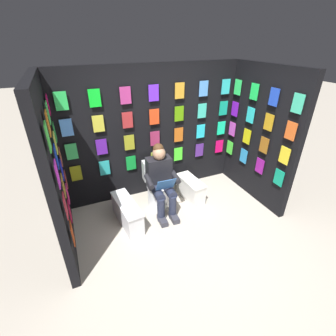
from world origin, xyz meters
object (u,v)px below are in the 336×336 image
(toilet, at_px, (157,187))
(person_reading, at_px, (161,180))
(comic_longbox_far, at_px, (127,213))
(comic_longbox_near, at_px, (191,189))

(toilet, height_order, person_reading, person_reading)
(comic_longbox_far, bearing_deg, person_reading, -177.80)
(toilet, bearing_deg, comic_longbox_near, 173.09)
(toilet, bearing_deg, person_reading, 90.37)
(toilet, xyz_separation_m, person_reading, (0.01, 0.23, 0.27))
(person_reading, xyz_separation_m, comic_longbox_far, (0.62, 0.09, -0.41))
(person_reading, distance_m, comic_longbox_near, 0.76)
(person_reading, bearing_deg, comic_longbox_near, -166.39)
(toilet, height_order, comic_longbox_far, toilet)
(toilet, distance_m, person_reading, 0.35)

